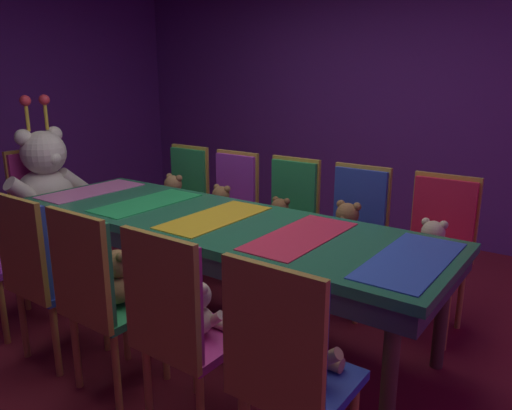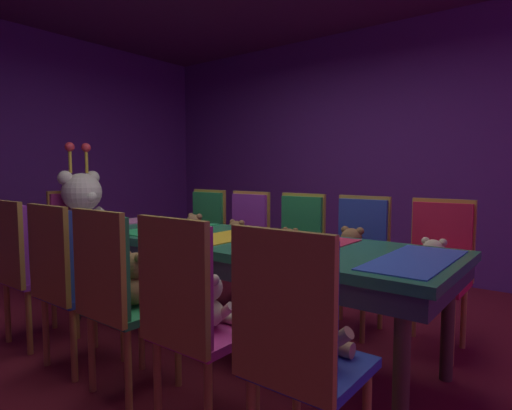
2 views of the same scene
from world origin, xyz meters
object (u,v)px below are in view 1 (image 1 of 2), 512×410
Objects in this scene: chair_left_0 at (284,361)px; teddy_right_2 at (280,218)px; teddy_left_3 at (62,257)px; teddy_right_0 at (432,246)px; teddy_right_3 at (221,206)px; teddy_right_1 at (346,228)px; chair_left_1 at (175,317)px; chair_right_2 at (290,210)px; chair_left_2 at (95,287)px; banquet_table at (215,231)px; chair_right_0 at (439,237)px; chair_right_3 at (232,200)px; chair_right_4 at (185,191)px; teddy_left_1 at (198,311)px; king_teddy_bear at (47,178)px; teddy_left_2 at (119,280)px; teddy_right_4 at (173,195)px; teddy_left_0 at (304,346)px; throne_chair at (38,196)px; chair_right_1 at (356,222)px; chair_left_3 at (37,264)px.

teddy_right_2 is at bearing 33.65° from chair_left_0.
teddy_left_3 is 2.17m from teddy_right_0.
teddy_right_1 is at bearing 90.88° from teddy_right_3.
chair_left_1 is 1.80m from chair_right_2.
chair_left_2 reaches higher than teddy_right_0.
chair_right_0 is at bearing -51.75° from banquet_table.
chair_right_3 and chair_right_4 have the same top height.
teddy_left_1 is 2.43m from king_teddy_bear.
chair_right_3 is 0.54m from chair_right_4.
chair_left_1 is (-0.86, -0.51, -0.06)m from banquet_table.
chair_right_0 is (1.59, -1.12, 0.01)m from teddy_left_2.
teddy_right_4 is at bearing 33.82° from chair_left_2.
chair_left_2 reaches higher than teddy_right_3.
teddy_left_1 is 0.90× the size of teddy_right_3.
chair_right_0 is 1.65m from teddy_right_3.
teddy_left_0 is at bearing 45.64° from chair_right_3.
king_teddy_bear is (-0.84, 1.25, 0.17)m from chair_right_3.
teddy_right_0 is 2.99m from king_teddy_bear.
teddy_left_3 is at bearing 0.99° from teddy_right_3.
teddy_right_4 is (-0.16, 2.18, -0.01)m from chair_right_0.
chair_right_0 is at bearing 15.79° from throne_chair.
teddy_right_1 is 1.20× the size of teddy_right_2.
chair_left_2 is at bearing -0.89° from teddy_right_2.
teddy_right_2 is 2.10m from throne_chair.
teddy_right_0 is at bearing 76.47° from chair_right_1.
teddy_left_2 is 1.54m from teddy_right_1.
king_teddy_bear is (0.87, 1.77, 0.17)m from chair_left_2.
teddy_left_3 is 1.67m from chair_right_4.
chair_left_1 is at bearing -89.54° from chair_left_2.
chair_left_0 is 1.91m from teddy_right_2.
chair_right_3 is at bearing -96.71° from teddy_right_1.
chair_left_0 is at bearing -95.20° from teddy_left_3.
chair_left_3 is 1.00× the size of chair_right_1.
chair_right_1 is at bearing -19.50° from teddy_left_2.
throne_chair is at bearing -51.53° from teddy_right_4.
teddy_left_3 is at bearing -26.56° from throne_chair.
banquet_table is 2.89× the size of chair_right_1.
teddy_right_2 is (-0.15, 1.10, -0.03)m from chair_right_0.
teddy_right_4 is (1.58, 2.14, -0.01)m from chair_left_0.
chair_right_0 is (1.74, -0.04, 0.00)m from chair_left_0.
teddy_right_2 is (1.44, 0.51, 0.00)m from teddy_left_1.
teddy_left_3 is (0.14, 1.03, -0.00)m from chair_left_1.
chair_left_0 is 1.08m from chair_left_2.
chair_left_0 is 1.00× the size of chair_right_1.
king_teddy_bear is (0.87, 1.28, 0.17)m from chair_left_3.
chair_right_2 reaches higher than teddy_left_3.
teddy_right_3 is at bearing -73.32° from chair_right_2.
chair_right_0 is (1.59, -0.04, 0.01)m from teddy_left_0.
banquet_table reaches higher than teddy_right_2.
chair_right_3 reaches higher than teddy_right_3.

